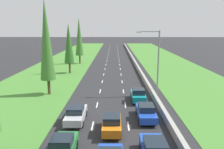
{
  "coord_description": "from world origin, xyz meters",
  "views": [
    {
      "loc": [
        0.36,
        0.57,
        9.52
      ],
      "look_at": [
        -0.04,
        41.0,
        0.87
      ],
      "focal_mm": 36.1,
      "sensor_mm": 36.0,
      "label": 1
    }
  ],
  "objects_px": {
    "street_light_mast": "(156,58)",
    "poplar_tree_second": "(46,40)",
    "blue_sedan_right_lane_third": "(146,112)",
    "silver_sedan_left_lane": "(76,114)",
    "orange_hatchback_centre_lane": "(112,124)",
    "poplar_tree_third": "(69,43)",
    "teal_hatchback_right_lane": "(138,95)",
    "green_hatchback_left_lane": "(63,147)",
    "poplar_tree_fourth": "(79,37)"
  },
  "relations": [
    {
      "from": "street_light_mast",
      "to": "poplar_tree_second",
      "type": "bearing_deg",
      "value": 179.76
    },
    {
      "from": "blue_sedan_right_lane_third",
      "to": "silver_sedan_left_lane",
      "type": "height_order",
      "value": "same"
    },
    {
      "from": "orange_hatchback_centre_lane",
      "to": "poplar_tree_second",
      "type": "relative_size",
      "value": 0.3
    },
    {
      "from": "poplar_tree_third",
      "to": "teal_hatchback_right_lane",
      "type": "bearing_deg",
      "value": -55.5
    },
    {
      "from": "orange_hatchback_centre_lane",
      "to": "teal_hatchback_right_lane",
      "type": "bearing_deg",
      "value": 69.38
    },
    {
      "from": "silver_sedan_left_lane",
      "to": "poplar_tree_second",
      "type": "xyz_separation_m",
      "value": [
        -5.42,
        9.42,
        6.84
      ]
    },
    {
      "from": "orange_hatchback_centre_lane",
      "to": "poplar_tree_third",
      "type": "relative_size",
      "value": 0.38
    },
    {
      "from": "green_hatchback_left_lane",
      "to": "poplar_tree_fourth",
      "type": "xyz_separation_m",
      "value": [
        -5.2,
        43.07,
        6.07
      ]
    },
    {
      "from": "green_hatchback_left_lane",
      "to": "poplar_tree_second",
      "type": "distance_m",
      "value": 18.09
    },
    {
      "from": "orange_hatchback_centre_lane",
      "to": "silver_sedan_left_lane",
      "type": "relative_size",
      "value": 0.87
    },
    {
      "from": "blue_sedan_right_lane_third",
      "to": "orange_hatchback_centre_lane",
      "type": "relative_size",
      "value": 1.15
    },
    {
      "from": "poplar_tree_second",
      "to": "teal_hatchback_right_lane",
      "type": "bearing_deg",
      "value": -13.59
    },
    {
      "from": "green_hatchback_left_lane",
      "to": "silver_sedan_left_lane",
      "type": "xyz_separation_m",
      "value": [
        -0.11,
        6.4,
        -0.02
      ]
    },
    {
      "from": "poplar_tree_second",
      "to": "poplar_tree_fourth",
      "type": "distance_m",
      "value": 27.27
    },
    {
      "from": "poplar_tree_fourth",
      "to": "orange_hatchback_centre_lane",
      "type": "bearing_deg",
      "value": -77.37
    },
    {
      "from": "green_hatchback_left_lane",
      "to": "orange_hatchback_centre_lane",
      "type": "relative_size",
      "value": 1.0
    },
    {
      "from": "blue_sedan_right_lane_third",
      "to": "street_light_mast",
      "type": "xyz_separation_m",
      "value": [
        2.44,
        8.7,
        4.42
      ]
    },
    {
      "from": "poplar_tree_second",
      "to": "poplar_tree_third",
      "type": "height_order",
      "value": "poplar_tree_second"
    },
    {
      "from": "blue_sedan_right_lane_third",
      "to": "silver_sedan_left_lane",
      "type": "distance_m",
      "value": 7.22
    },
    {
      "from": "silver_sedan_left_lane",
      "to": "street_light_mast",
      "type": "height_order",
      "value": "street_light_mast"
    },
    {
      "from": "poplar_tree_second",
      "to": "poplar_tree_fourth",
      "type": "height_order",
      "value": "poplar_tree_second"
    },
    {
      "from": "teal_hatchback_right_lane",
      "to": "poplar_tree_fourth",
      "type": "relative_size",
      "value": 0.33
    },
    {
      "from": "street_light_mast",
      "to": "green_hatchback_left_lane",
      "type": "bearing_deg",
      "value": -121.14
    },
    {
      "from": "green_hatchback_left_lane",
      "to": "poplar_tree_third",
      "type": "bearing_deg",
      "value": 100.06
    },
    {
      "from": "green_hatchback_left_lane",
      "to": "street_light_mast",
      "type": "height_order",
      "value": "street_light_mast"
    },
    {
      "from": "green_hatchback_left_lane",
      "to": "blue_sedan_right_lane_third",
      "type": "relative_size",
      "value": 0.87
    },
    {
      "from": "street_light_mast",
      "to": "teal_hatchback_right_lane",
      "type": "bearing_deg",
      "value": -132.04
    },
    {
      "from": "teal_hatchback_right_lane",
      "to": "poplar_tree_second",
      "type": "distance_m",
      "value": 14.46
    },
    {
      "from": "poplar_tree_third",
      "to": "green_hatchback_left_lane",
      "type": "bearing_deg",
      "value": -79.94
    },
    {
      "from": "blue_sedan_right_lane_third",
      "to": "teal_hatchback_right_lane",
      "type": "distance_m",
      "value": 5.77
    },
    {
      "from": "blue_sedan_right_lane_third",
      "to": "poplar_tree_second",
      "type": "height_order",
      "value": "poplar_tree_second"
    },
    {
      "from": "orange_hatchback_centre_lane",
      "to": "street_light_mast",
      "type": "relative_size",
      "value": 0.43
    },
    {
      "from": "orange_hatchback_centre_lane",
      "to": "poplar_tree_fourth",
      "type": "height_order",
      "value": "poplar_tree_fourth"
    },
    {
      "from": "teal_hatchback_right_lane",
      "to": "silver_sedan_left_lane",
      "type": "height_order",
      "value": "teal_hatchback_right_lane"
    },
    {
      "from": "orange_hatchback_centre_lane",
      "to": "silver_sedan_left_lane",
      "type": "bearing_deg",
      "value": 146.74
    },
    {
      "from": "silver_sedan_left_lane",
      "to": "street_light_mast",
      "type": "bearing_deg",
      "value": 44.18
    },
    {
      "from": "green_hatchback_left_lane",
      "to": "poplar_tree_second",
      "type": "xyz_separation_m",
      "value": [
        -5.53,
        15.82,
        6.82
      ]
    },
    {
      "from": "teal_hatchback_right_lane",
      "to": "poplar_tree_second",
      "type": "bearing_deg",
      "value": 166.41
    },
    {
      "from": "poplar_tree_third",
      "to": "poplar_tree_fourth",
      "type": "relative_size",
      "value": 0.87
    },
    {
      "from": "orange_hatchback_centre_lane",
      "to": "poplar_tree_fourth",
      "type": "relative_size",
      "value": 0.33
    },
    {
      "from": "street_light_mast",
      "to": "poplar_tree_fourth",
      "type": "bearing_deg",
      "value": 118.32
    },
    {
      "from": "orange_hatchback_centre_lane",
      "to": "silver_sedan_left_lane",
      "type": "height_order",
      "value": "orange_hatchback_centre_lane"
    },
    {
      "from": "silver_sedan_left_lane",
      "to": "orange_hatchback_centre_lane",
      "type": "bearing_deg",
      "value": -33.26
    },
    {
      "from": "teal_hatchback_right_lane",
      "to": "orange_hatchback_centre_lane",
      "type": "xyz_separation_m",
      "value": [
        -3.32,
        -8.82,
        0.0
      ]
    },
    {
      "from": "green_hatchback_left_lane",
      "to": "poplar_tree_fourth",
      "type": "distance_m",
      "value": 43.81
    },
    {
      "from": "green_hatchback_left_lane",
      "to": "teal_hatchback_right_lane",
      "type": "height_order",
      "value": "same"
    },
    {
      "from": "teal_hatchback_right_lane",
      "to": "poplar_tree_third",
      "type": "height_order",
      "value": "poplar_tree_third"
    },
    {
      "from": "blue_sedan_right_lane_third",
      "to": "orange_hatchback_centre_lane",
      "type": "xyz_separation_m",
      "value": [
        -3.53,
        -3.05,
        0.02
      ]
    },
    {
      "from": "orange_hatchback_centre_lane",
      "to": "poplar_tree_fourth",
      "type": "xyz_separation_m",
      "value": [
        -8.76,
        39.07,
        6.07
      ]
    },
    {
      "from": "poplar_tree_fourth",
      "to": "teal_hatchback_right_lane",
      "type": "bearing_deg",
      "value": -68.24
    }
  ]
}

